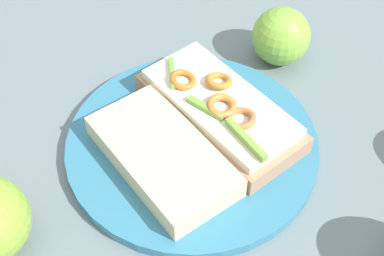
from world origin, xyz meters
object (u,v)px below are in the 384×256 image
bread_slice_side (159,153)px  apple_2 (281,36)px  plate (192,144)px  sandwich (223,111)px

bread_slice_side → apple_2: bearing=104.2°
plate → sandwich: size_ratio=1.35×
bread_slice_side → plate: bearing=92.7°
plate → apple_2: bearing=7.8°
apple_2 → plate: bearing=-172.2°
plate → bread_slice_side: size_ratio=1.65×
plate → sandwich: bearing=-6.2°
sandwich → apple_2: bearing=108.5°
sandwich → bread_slice_side: size_ratio=1.23×
plate → apple_2: size_ratio=3.79×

